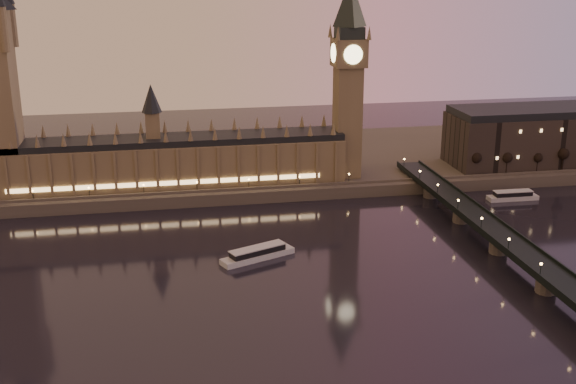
# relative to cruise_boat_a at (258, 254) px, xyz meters

# --- Properties ---
(ground) EXTENTS (700.00, 700.00, 0.00)m
(ground) POSITION_rel_cruise_boat_a_xyz_m (6.66, -31.06, -2.23)
(ground) COLOR black
(ground) RESTS_ON ground
(far_embankment) EXTENTS (560.00, 130.00, 6.00)m
(far_embankment) POSITION_rel_cruise_boat_a_xyz_m (36.66, 133.94, 0.77)
(far_embankment) COLOR #423D35
(far_embankment) RESTS_ON ground
(palace_of_westminster) EXTENTS (180.00, 26.62, 52.00)m
(palace_of_westminster) POSITION_rel_cruise_boat_a_xyz_m (-33.46, 89.93, 19.47)
(palace_of_westminster) COLOR brown
(palace_of_westminster) RESTS_ON ground
(big_ben) EXTENTS (17.68, 17.68, 104.00)m
(big_ben) POSITION_rel_cruise_boat_a_xyz_m (60.65, 89.93, 61.72)
(big_ben) COLOR brown
(big_ben) RESTS_ON ground
(westminster_bridge) EXTENTS (13.20, 260.00, 15.30)m
(westminster_bridge) POSITION_rel_cruise_boat_a_xyz_m (98.27, -31.06, 3.28)
(westminster_bridge) COLOR black
(westminster_bridge) RESTS_ON ground
(bare_tree_0) EXTENTS (5.73, 5.73, 11.65)m
(bare_tree_0) POSITION_rel_cruise_boat_a_xyz_m (129.88, 77.94, 12.45)
(bare_tree_0) COLOR black
(bare_tree_0) RESTS_ON ground
(bare_tree_1) EXTENTS (5.73, 5.73, 11.65)m
(bare_tree_1) POSITION_rel_cruise_boat_a_xyz_m (146.80, 77.94, 12.45)
(bare_tree_1) COLOR black
(bare_tree_1) RESTS_ON ground
(bare_tree_2) EXTENTS (5.73, 5.73, 11.65)m
(bare_tree_2) POSITION_rel_cruise_boat_a_xyz_m (163.72, 77.94, 12.45)
(bare_tree_2) COLOR black
(bare_tree_2) RESTS_ON ground
(bare_tree_3) EXTENTS (5.73, 5.73, 11.65)m
(bare_tree_3) POSITION_rel_cruise_boat_a_xyz_m (180.64, 77.94, 12.45)
(bare_tree_3) COLOR black
(bare_tree_3) RESTS_ON ground
(cruise_boat_a) EXTENTS (31.85, 18.71, 5.07)m
(cruise_boat_a) POSITION_rel_cruise_boat_a_xyz_m (0.00, 0.00, 0.00)
(cruise_boat_a) COLOR silver
(cruise_boat_a) RESTS_ON ground
(cruise_boat_b) EXTENTS (25.86, 6.83, 4.76)m
(cruise_boat_b) POSITION_rel_cruise_boat_a_xyz_m (137.90, 52.23, -0.14)
(cruise_boat_b) COLOR silver
(cruise_boat_b) RESTS_ON ground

